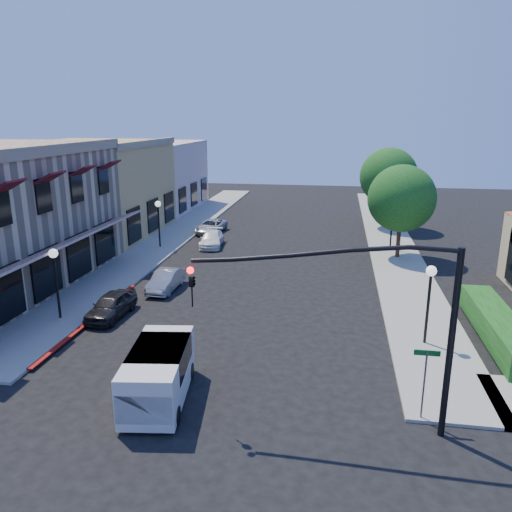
% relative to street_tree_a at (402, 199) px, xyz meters
% --- Properties ---
extents(ground, '(120.00, 120.00, 0.00)m').
position_rel_street_tree_a_xyz_m(ground, '(-8.80, -22.00, -4.19)').
color(ground, black).
rests_on(ground, ground).
extents(sidewalk_left, '(3.50, 50.00, 0.12)m').
position_rel_street_tree_a_xyz_m(sidewalk_left, '(-17.55, 5.00, -4.13)').
color(sidewalk_left, gray).
rests_on(sidewalk_left, ground).
extents(sidewalk_right, '(3.50, 50.00, 0.12)m').
position_rel_street_tree_a_xyz_m(sidewalk_right, '(-0.05, 5.00, -4.13)').
color(sidewalk_right, gray).
rests_on(sidewalk_right, ground).
extents(curb_red_strip, '(0.25, 10.00, 0.06)m').
position_rel_street_tree_a_xyz_m(curb_red_strip, '(-15.70, -14.00, -4.19)').
color(curb_red_strip, maroon).
rests_on(curb_red_strip, ground).
extents(yellow_stucco_building, '(10.00, 12.00, 7.60)m').
position_rel_street_tree_a_xyz_m(yellow_stucco_building, '(-24.30, 4.00, -0.39)').
color(yellow_stucco_building, tan).
rests_on(yellow_stucco_building, ground).
extents(pink_stucco_building, '(10.00, 12.00, 7.00)m').
position_rel_street_tree_a_xyz_m(pink_stucco_building, '(-24.30, 16.00, -0.69)').
color(pink_stucco_building, beige).
rests_on(pink_stucco_building, ground).
extents(hedge, '(1.40, 8.00, 1.10)m').
position_rel_street_tree_a_xyz_m(hedge, '(2.90, -13.00, -4.19)').
color(hedge, '#154914').
rests_on(hedge, ground).
extents(street_tree_a, '(4.56, 4.56, 6.48)m').
position_rel_street_tree_a_xyz_m(street_tree_a, '(0.00, 0.00, 0.00)').
color(street_tree_a, '#362015').
rests_on(street_tree_a, ground).
extents(street_tree_b, '(4.94, 4.94, 7.02)m').
position_rel_street_tree_a_xyz_m(street_tree_b, '(0.00, 10.00, 0.35)').
color(street_tree_b, '#362015').
rests_on(street_tree_b, ground).
extents(signal_mast_arm, '(8.01, 0.39, 6.00)m').
position_rel_street_tree_a_xyz_m(signal_mast_arm, '(-2.94, -20.50, -0.11)').
color(signal_mast_arm, black).
rests_on(signal_mast_arm, ground).
extents(street_name_sign, '(0.80, 0.06, 2.50)m').
position_rel_street_tree_a_xyz_m(street_name_sign, '(-1.30, -19.80, -2.50)').
color(street_name_sign, '#595B5E').
rests_on(street_name_sign, ground).
extents(lamppost_left_near, '(0.44, 0.44, 3.57)m').
position_rel_street_tree_a_xyz_m(lamppost_left_near, '(-17.30, -14.00, -1.46)').
color(lamppost_left_near, black).
rests_on(lamppost_left_near, ground).
extents(lamppost_left_far, '(0.44, 0.44, 3.57)m').
position_rel_street_tree_a_xyz_m(lamppost_left_far, '(-17.30, 0.00, -1.46)').
color(lamppost_left_far, black).
rests_on(lamppost_left_far, ground).
extents(lamppost_right_near, '(0.44, 0.44, 3.57)m').
position_rel_street_tree_a_xyz_m(lamppost_right_near, '(-0.30, -14.00, -1.46)').
color(lamppost_right_near, black).
rests_on(lamppost_right_near, ground).
extents(lamppost_right_far, '(0.44, 0.44, 3.57)m').
position_rel_street_tree_a_xyz_m(lamppost_right_far, '(-0.30, 2.00, -1.46)').
color(lamppost_right_far, black).
rests_on(lamppost_right_far, ground).
extents(white_van, '(2.38, 4.44, 1.88)m').
position_rel_street_tree_a_xyz_m(white_van, '(-10.07, -20.04, -3.11)').
color(white_van, silver).
rests_on(white_van, ground).
extents(parked_car_a, '(1.57, 3.60, 1.21)m').
position_rel_street_tree_a_xyz_m(parked_car_a, '(-15.00, -13.24, -3.59)').
color(parked_car_a, black).
rests_on(parked_car_a, ground).
extents(parked_car_b, '(1.33, 3.51, 1.14)m').
position_rel_street_tree_a_xyz_m(parked_car_b, '(-13.69, -9.00, -3.62)').
color(parked_car_b, '#A0A2A5').
rests_on(parked_car_b, ground).
extents(parked_car_c, '(2.02, 4.03, 1.12)m').
position_rel_street_tree_a_xyz_m(parked_car_c, '(-13.60, 1.18, -3.63)').
color(parked_car_c, white).
rests_on(parked_car_c, ground).
extents(parked_car_d, '(2.21, 4.17, 1.12)m').
position_rel_street_tree_a_xyz_m(parked_car_d, '(-14.78, 5.61, -3.64)').
color(parked_car_d, '#B2B5B8').
rests_on(parked_car_d, ground).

